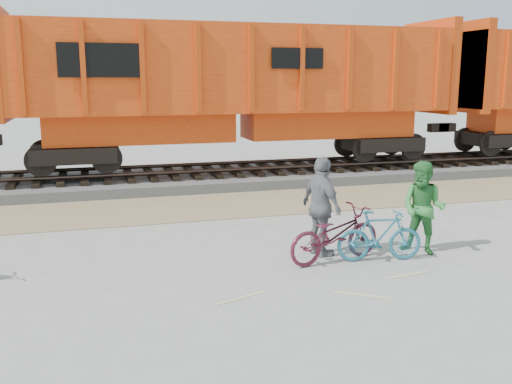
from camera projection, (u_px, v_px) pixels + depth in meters
ground at (286, 275)px, 9.65m from camera, size 120.00×120.00×0.00m
gravel_strip at (216, 206)px, 14.82m from camera, size 120.00×3.00×0.02m
ballast_bed at (192, 178)px, 18.08m from camera, size 120.00×4.00×0.30m
track at (192, 168)px, 18.02m from camera, size 120.00×2.60×0.24m
hopper_car_center at (238, 87)px, 17.95m from camera, size 14.00×3.13×4.65m
bicycle_teal at (380, 236)px, 10.30m from camera, size 1.62×0.70×0.94m
bicycle_maroon at (335, 234)px, 10.27m from camera, size 2.01×1.09×1.01m
person_man at (423, 208)px, 10.68m from camera, size 1.06×1.08×1.76m
person_woman at (321, 207)px, 10.54m from camera, size 0.68×1.17×1.87m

